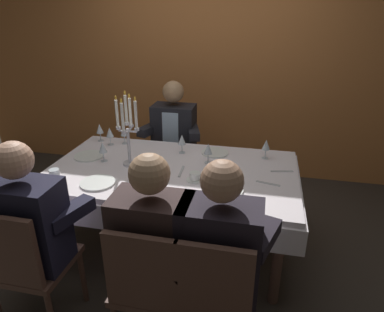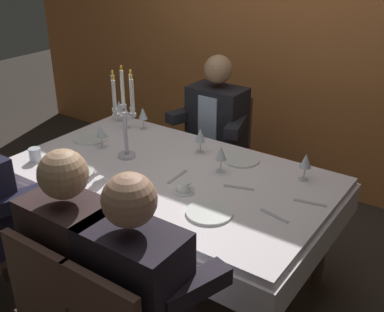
# 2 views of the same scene
# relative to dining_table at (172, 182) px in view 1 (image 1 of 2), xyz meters

# --- Properties ---
(ground_plane) EXTENTS (12.00, 12.00, 0.00)m
(ground_plane) POSITION_rel_dining_table_xyz_m (0.00, 0.00, -0.62)
(ground_plane) COLOR #362F28
(back_wall) EXTENTS (6.00, 0.12, 2.70)m
(back_wall) POSITION_rel_dining_table_xyz_m (0.00, 1.66, 0.73)
(back_wall) COLOR #CF793E
(back_wall) RESTS_ON ground_plane
(dining_table) EXTENTS (1.94, 1.14, 0.74)m
(dining_table) POSITION_rel_dining_table_xyz_m (0.00, 0.00, 0.00)
(dining_table) COLOR white
(dining_table) RESTS_ON ground_plane
(candelabra) EXTENTS (0.19, 0.19, 0.59)m
(candelabra) POSITION_rel_dining_table_xyz_m (-0.34, 0.00, 0.40)
(candelabra) COLOR silver
(candelabra) RESTS_ON dining_table
(dinner_plate_0) EXTENTS (0.23, 0.23, 0.01)m
(dinner_plate_0) POSITION_rel_dining_table_xyz_m (0.28, 0.37, 0.13)
(dinner_plate_0) COLOR white
(dinner_plate_0) RESTS_ON dining_table
(dinner_plate_1) EXTENTS (0.24, 0.24, 0.01)m
(dinner_plate_1) POSITION_rel_dining_table_xyz_m (0.45, -0.26, 0.13)
(dinner_plate_1) COLOR white
(dinner_plate_1) RESTS_ON dining_table
(dinner_plate_2) EXTENTS (0.24, 0.24, 0.01)m
(dinner_plate_2) POSITION_rel_dining_table_xyz_m (-0.74, 0.07, 0.13)
(dinner_plate_2) COLOR white
(dinner_plate_2) RESTS_ON dining_table
(dinner_plate_3) EXTENTS (0.25, 0.25, 0.01)m
(dinner_plate_3) POSITION_rel_dining_table_xyz_m (-0.45, -0.35, 0.13)
(dinner_plate_3) COLOR white
(dinner_plate_3) RESTS_ON dining_table
(wine_glass_0) EXTENTS (0.07, 0.07, 0.16)m
(wine_glass_0) POSITION_rel_dining_table_xyz_m (-0.58, 0.02, 0.24)
(wine_glass_0) COLOR silver
(wine_glass_0) RESTS_ON dining_table
(wine_glass_1) EXTENTS (0.07, 0.07, 0.16)m
(wine_glass_1) POSITION_rel_dining_table_xyz_m (-0.68, 0.37, 0.24)
(wine_glass_1) COLOR silver
(wine_glass_1) RESTS_ON dining_table
(wine_glass_2) EXTENTS (0.07, 0.07, 0.16)m
(wine_glass_2) POSITION_rel_dining_table_xyz_m (0.70, 0.36, 0.23)
(wine_glass_2) COLOR silver
(wine_glass_2) RESTS_ON dining_table
(wine_glass_3) EXTENTS (0.07, 0.07, 0.16)m
(wine_glass_3) POSITION_rel_dining_table_xyz_m (0.00, 0.32, 0.24)
(wine_glass_3) COLOR silver
(wine_glass_3) RESTS_ON dining_table
(wine_glass_4) EXTENTS (0.07, 0.07, 0.16)m
(wine_glass_4) POSITION_rel_dining_table_xyz_m (0.25, 0.17, 0.24)
(wine_glass_4) COLOR silver
(wine_glass_4) RESTS_ON dining_table
(wine_glass_5) EXTENTS (0.07, 0.07, 0.16)m
(wine_glass_5) POSITION_rel_dining_table_xyz_m (-0.81, 0.44, 0.23)
(wine_glass_5) COLOR silver
(wine_glass_5) RESTS_ON dining_table
(wine_glass_6) EXTENTS (0.07, 0.07, 0.16)m
(wine_glass_6) POSITION_rel_dining_table_xyz_m (-0.56, 0.42, 0.23)
(wine_glass_6) COLOR silver
(wine_glass_6) RESTS_ON dining_table
(water_tumbler_0) EXTENTS (0.07, 0.07, 0.09)m
(water_tumbler_0) POSITION_rel_dining_table_xyz_m (-0.77, -0.37, 0.16)
(water_tumbler_0) COLOR silver
(water_tumbler_0) RESTS_ON dining_table
(coffee_cup_0) EXTENTS (0.13, 0.12, 0.06)m
(coffee_cup_0) POSITION_rel_dining_table_xyz_m (0.21, -0.15, 0.15)
(coffee_cup_0) COLOR white
(coffee_cup_0) RESTS_ON dining_table
(knife_0) EXTENTS (0.03, 0.19, 0.01)m
(knife_0) POSITION_rel_dining_table_xyz_m (0.08, -0.04, 0.12)
(knife_0) COLOR #B7B7BC
(knife_0) RESTS_ON dining_table
(fork_1) EXTENTS (0.17, 0.06, 0.01)m
(fork_1) POSITION_rel_dining_table_xyz_m (0.73, -0.10, 0.12)
(fork_1) COLOR #B7B7BC
(fork_1) RESTS_ON dining_table
(fork_2) EXTENTS (0.17, 0.05, 0.01)m
(fork_2) POSITION_rel_dining_table_xyz_m (0.83, 0.13, 0.12)
(fork_2) COLOR #B7B7BC
(fork_2) RESTS_ON dining_table
(fork_3) EXTENTS (0.17, 0.07, 0.01)m
(fork_3) POSITION_rel_dining_table_xyz_m (0.44, 0.05, 0.12)
(fork_3) COLOR #B7B7BC
(fork_3) RESTS_ON dining_table
(seated_diner_0) EXTENTS (0.63, 0.48, 1.24)m
(seated_diner_0) POSITION_rel_dining_table_xyz_m (-0.63, -0.89, 0.11)
(seated_diner_0) COLOR brown
(seated_diner_0) RESTS_ON ground_plane
(seated_diner_1) EXTENTS (0.63, 0.48, 1.24)m
(seated_diner_1) POSITION_rel_dining_table_xyz_m (-0.22, 0.89, 0.11)
(seated_diner_1) COLOR brown
(seated_diner_1) RESTS_ON ground_plane
(seated_diner_2) EXTENTS (0.63, 0.48, 1.24)m
(seated_diner_2) POSITION_rel_dining_table_xyz_m (0.14, -0.89, 0.11)
(seated_diner_2) COLOR brown
(seated_diner_2) RESTS_ON ground_plane
(seated_diner_3) EXTENTS (0.63, 0.48, 1.24)m
(seated_diner_3) POSITION_rel_dining_table_xyz_m (0.50, -0.89, 0.11)
(seated_diner_3) COLOR brown
(seated_diner_3) RESTS_ON ground_plane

